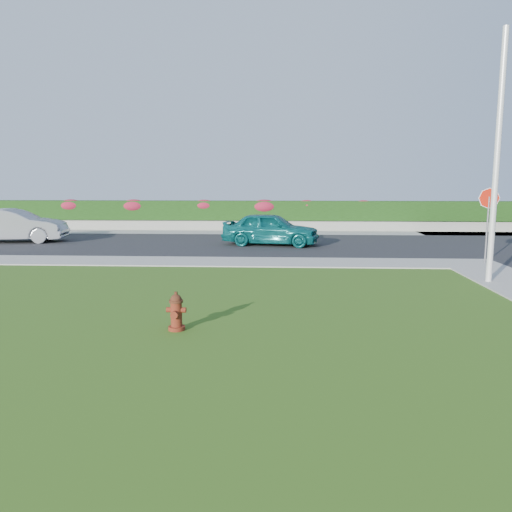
# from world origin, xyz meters

# --- Properties ---
(ground) EXTENTS (120.00, 120.00, 0.00)m
(ground) POSITION_xyz_m (0.00, 0.00, 0.00)
(ground) COLOR black
(ground) RESTS_ON ground
(street_far) EXTENTS (26.00, 8.00, 0.04)m
(street_far) POSITION_xyz_m (-5.00, 14.00, 0.02)
(street_far) COLOR black
(street_far) RESTS_ON ground
(sidewalk_far) EXTENTS (24.00, 2.00, 0.04)m
(sidewalk_far) POSITION_xyz_m (-6.00, 9.00, 0.02)
(sidewalk_far) COLOR gray
(sidewalk_far) RESTS_ON ground
(curb_corner) EXTENTS (2.00, 2.00, 0.04)m
(curb_corner) POSITION_xyz_m (7.00, 9.00, 0.02)
(curb_corner) COLOR gray
(curb_corner) RESTS_ON ground
(sidewalk_beyond) EXTENTS (34.00, 2.00, 0.04)m
(sidewalk_beyond) POSITION_xyz_m (-1.00, 19.00, 0.02)
(sidewalk_beyond) COLOR gray
(sidewalk_beyond) RESTS_ON ground
(retaining_wall) EXTENTS (34.00, 0.40, 0.60)m
(retaining_wall) POSITION_xyz_m (-1.00, 20.50, 0.30)
(retaining_wall) COLOR gray
(retaining_wall) RESTS_ON ground
(hedge) EXTENTS (32.00, 0.90, 1.10)m
(hedge) POSITION_xyz_m (-1.00, 20.60, 1.15)
(hedge) COLOR black
(hedge) RESTS_ON retaining_wall
(fire_hydrant) EXTENTS (0.38, 0.36, 0.74)m
(fire_hydrant) POSITION_xyz_m (-1.41, 0.95, 0.35)
(fire_hydrant) COLOR #4A1E0B
(fire_hydrant) RESTS_ON ground
(sedan_teal) EXTENTS (4.41, 2.36, 1.43)m
(sedan_teal) POSITION_xyz_m (0.08, 13.57, 0.75)
(sedan_teal) COLOR #0C5C5D
(sedan_teal) RESTS_ON street_far
(sedan_silver) EXTENTS (4.80, 2.29, 1.52)m
(sedan_silver) POSITION_xyz_m (-11.70, 14.03, 0.80)
(sedan_silver) COLOR #929498
(sedan_silver) RESTS_ON street_far
(utility_pole) EXTENTS (0.16, 0.16, 6.79)m
(utility_pole) POSITION_xyz_m (6.34, 5.85, 3.40)
(utility_pole) COLOR silver
(utility_pole) RESTS_ON ground
(stop_sign) EXTENTS (0.71, 0.06, 2.59)m
(stop_sign) POSITION_xyz_m (7.54, 9.15, 1.93)
(stop_sign) COLOR slate
(stop_sign) RESTS_ON ground
(flower_clump_a) EXTENTS (1.43, 0.92, 0.71)m
(flower_clump_a) POSITION_xyz_m (-11.75, 20.50, 1.42)
(flower_clump_a) COLOR #B31E36
(flower_clump_a) RESTS_ON hedge
(flower_clump_b) EXTENTS (1.50, 0.96, 0.75)m
(flower_clump_b) POSITION_xyz_m (-8.02, 20.50, 1.40)
(flower_clump_b) COLOR #B31E36
(flower_clump_b) RESTS_ON hedge
(flower_clump_c) EXTENTS (1.30, 0.84, 0.65)m
(flower_clump_c) POSITION_xyz_m (-3.90, 20.50, 1.44)
(flower_clump_c) COLOR #B31E36
(flower_clump_c) RESTS_ON hedge
(flower_clump_d) EXTENTS (1.56, 1.00, 0.78)m
(flower_clump_d) POSITION_xyz_m (-0.44, 20.50, 1.39)
(flower_clump_d) COLOR #B31E36
(flower_clump_d) RESTS_ON hedge
(flower_clump_e) EXTENTS (1.11, 0.71, 0.55)m
(flower_clump_e) POSITION_xyz_m (1.97, 20.50, 1.48)
(flower_clump_e) COLOR #B31E36
(flower_clump_e) RESTS_ON hedge
(flower_clump_f) EXTENTS (1.02, 0.66, 0.51)m
(flower_clump_f) POSITION_xyz_m (5.17, 20.50, 1.50)
(flower_clump_f) COLOR #B31E36
(flower_clump_f) RESTS_ON hedge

